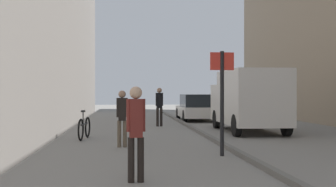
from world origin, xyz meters
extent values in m
plane|color=gray|center=(0.00, 12.00, 0.00)|extent=(80.00, 80.00, 0.00)
cube|color=#615F5B|center=(1.58, 12.00, 0.06)|extent=(0.16, 40.00, 0.12)
cylinder|color=black|center=(-0.99, 5.28, 0.40)|extent=(0.12, 0.12, 0.79)
cylinder|color=black|center=(-1.15, 5.26, 0.40)|extent=(0.12, 0.12, 0.79)
cube|color=maroon|center=(-1.07, 5.27, 1.13)|extent=(0.24, 0.21, 0.67)
cylinder|color=maroon|center=(-0.95, 5.28, 1.18)|extent=(0.09, 0.09, 0.57)
cylinder|color=maroon|center=(-1.19, 5.25, 1.18)|extent=(0.09, 0.09, 0.57)
sphere|color=tan|center=(-1.07, 5.27, 1.58)|extent=(0.22, 0.22, 0.22)
cylinder|color=brown|center=(-1.43, 10.21, 0.38)|extent=(0.11, 0.11, 0.77)
cylinder|color=brown|center=(-1.27, 10.22, 0.38)|extent=(0.11, 0.11, 0.77)
cube|color=black|center=(-1.35, 10.22, 1.09)|extent=(0.22, 0.19, 0.65)
cylinder|color=black|center=(-1.47, 10.21, 1.14)|extent=(0.09, 0.09, 0.55)
cylinder|color=black|center=(-1.23, 10.22, 1.14)|extent=(0.09, 0.09, 0.55)
sphere|color=#9E755B|center=(-1.35, 10.22, 1.52)|extent=(0.21, 0.21, 0.21)
cylinder|color=black|center=(0.22, 17.75, 0.42)|extent=(0.12, 0.12, 0.84)
cylinder|color=black|center=(0.39, 17.79, 0.42)|extent=(0.12, 0.12, 0.84)
cube|color=black|center=(0.30, 17.77, 1.19)|extent=(0.26, 0.24, 0.71)
cylinder|color=black|center=(0.18, 17.75, 1.24)|extent=(0.10, 0.10, 0.60)
cylinder|color=black|center=(0.43, 17.79, 1.24)|extent=(0.10, 0.10, 0.60)
sphere|color=#9E755B|center=(0.30, 17.77, 1.66)|extent=(0.23, 0.23, 0.23)
cube|color=silver|center=(3.60, 14.00, 1.38)|extent=(2.07, 3.75, 2.08)
cube|color=silver|center=(3.63, 16.59, 1.12)|extent=(2.05, 1.47, 1.56)
cube|color=black|center=(3.63, 17.10, 1.46)|extent=(1.71, 0.06, 0.69)
cylinder|color=black|center=(2.71, 16.45, 0.40)|extent=(0.23, 0.80, 0.80)
cylinder|color=black|center=(4.54, 16.43, 0.40)|extent=(0.23, 0.80, 0.80)
cylinder|color=black|center=(2.67, 12.84, 0.40)|extent=(0.23, 0.80, 0.80)
cylinder|color=black|center=(4.50, 12.82, 0.40)|extent=(0.23, 0.80, 0.80)
cube|color=silver|center=(2.65, 21.68, 0.49)|extent=(1.80, 4.20, 0.55)
cube|color=black|center=(2.65, 21.68, 1.11)|extent=(1.51, 2.52, 0.68)
cylinder|color=black|center=(1.83, 23.11, 0.32)|extent=(0.20, 0.64, 0.64)
cylinder|color=black|center=(3.47, 23.11, 0.32)|extent=(0.20, 0.64, 0.64)
cylinder|color=black|center=(1.83, 20.26, 0.32)|extent=(0.20, 0.64, 0.64)
cylinder|color=black|center=(3.47, 20.26, 0.32)|extent=(0.20, 0.64, 0.64)
cylinder|color=black|center=(1.13, 8.26, 1.30)|extent=(0.10, 0.10, 2.60)
cube|color=red|center=(1.13, 8.26, 2.35)|extent=(0.60, 0.05, 0.44)
torus|color=black|center=(-2.57, 13.03, 0.36)|extent=(0.15, 0.72, 0.72)
torus|color=black|center=(-2.70, 11.99, 0.36)|extent=(0.15, 0.72, 0.72)
cylinder|color=black|center=(-2.63, 12.51, 0.51)|extent=(0.17, 0.94, 0.05)
cylinder|color=black|center=(-2.65, 12.32, 0.73)|extent=(0.04, 0.04, 0.40)
cube|color=black|center=(-2.65, 12.32, 0.95)|extent=(0.13, 0.25, 0.06)
camera|label=1|loc=(-1.25, -2.47, 1.59)|focal=47.11mm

